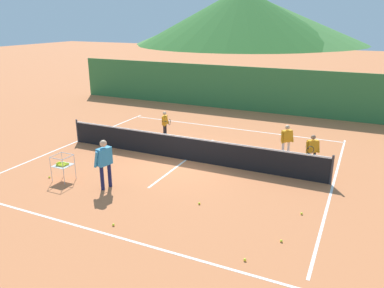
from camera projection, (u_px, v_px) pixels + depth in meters
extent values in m
plane|color=#C67042|center=(186.00, 160.00, 14.96)|extent=(120.00, 120.00, 0.00)
cube|color=white|center=(92.00, 230.00, 10.03)|extent=(11.09, 0.08, 0.01)
cube|color=white|center=(229.00, 128.00, 19.27)|extent=(11.09, 0.08, 0.01)
cube|color=white|center=(77.00, 141.00, 17.18)|extent=(0.08, 10.77, 0.01)
cube|color=white|center=(333.00, 185.00, 12.73)|extent=(0.08, 10.77, 0.01)
cube|color=white|center=(186.00, 160.00, 14.95)|extent=(0.08, 5.74, 0.01)
cylinder|color=#333338|center=(77.00, 131.00, 16.97)|extent=(0.08, 0.08, 1.05)
cylinder|color=#333338|center=(332.00, 170.00, 12.60)|extent=(0.08, 0.08, 1.05)
cube|color=black|center=(186.00, 149.00, 14.81)|extent=(10.81, 0.02, 0.92)
cube|color=white|center=(186.00, 137.00, 14.65)|extent=(10.81, 0.03, 0.06)
cylinder|color=#191E4C|center=(102.00, 178.00, 12.25)|extent=(0.12, 0.12, 0.83)
cylinder|color=#191E4C|center=(110.00, 175.00, 12.49)|extent=(0.12, 0.12, 0.83)
cube|color=#338CBF|center=(104.00, 156.00, 12.15)|extent=(0.33, 0.53, 0.58)
sphere|color=#DBAD84|center=(103.00, 144.00, 12.01)|extent=(0.23, 0.23, 0.23)
cylinder|color=#338CBF|center=(96.00, 159.00, 11.99)|extent=(0.24, 0.13, 0.57)
cylinder|color=#338CBF|center=(110.00, 155.00, 12.40)|extent=(0.19, 0.12, 0.57)
torus|color=#262628|center=(105.00, 155.00, 12.56)|extent=(0.08, 0.29, 0.29)
cylinder|color=black|center=(110.00, 156.00, 12.42)|extent=(0.22, 0.07, 0.03)
cylinder|color=black|center=(166.00, 130.00, 17.87)|extent=(0.09, 0.09, 0.61)
cylinder|color=black|center=(164.00, 131.00, 17.65)|extent=(0.09, 0.09, 0.61)
cube|color=orange|center=(165.00, 120.00, 17.59)|extent=(0.24, 0.39, 0.43)
sphere|color=#DBAD84|center=(165.00, 113.00, 17.49)|extent=(0.17, 0.17, 0.17)
cylinder|color=orange|center=(167.00, 120.00, 17.78)|extent=(0.18, 0.10, 0.42)
cylinder|color=orange|center=(164.00, 122.00, 17.41)|extent=(0.14, 0.09, 0.42)
torus|color=#262628|center=(170.00, 122.00, 17.34)|extent=(0.08, 0.29, 0.29)
cylinder|color=black|center=(165.00, 122.00, 17.40)|extent=(0.22, 0.07, 0.03)
cylinder|color=silver|center=(288.00, 149.00, 15.18)|extent=(0.10, 0.10, 0.67)
cylinder|color=silver|center=(283.00, 150.00, 15.09)|extent=(0.10, 0.10, 0.67)
cube|color=orange|center=(287.00, 136.00, 14.95)|extent=(0.41, 0.42, 0.47)
sphere|color=#DBAD84|center=(287.00, 127.00, 14.84)|extent=(0.19, 0.19, 0.19)
cylinder|color=orange|center=(292.00, 136.00, 14.99)|extent=(0.18, 0.18, 0.46)
cylinder|color=orange|center=(282.00, 138.00, 14.85)|extent=(0.15, 0.15, 0.46)
cylinder|color=black|center=(314.00, 160.00, 14.06)|extent=(0.10, 0.10, 0.65)
cylinder|color=black|center=(308.00, 160.00, 14.02)|extent=(0.10, 0.10, 0.65)
cube|color=orange|center=(312.00, 146.00, 13.86)|extent=(0.42, 0.37, 0.46)
sphere|color=#996B4C|center=(313.00, 137.00, 13.75)|extent=(0.18, 0.18, 0.18)
cylinder|color=orange|center=(319.00, 147.00, 13.86)|extent=(0.16, 0.18, 0.45)
cylinder|color=orange|center=(307.00, 148.00, 13.81)|extent=(0.13, 0.15, 0.45)
torus|color=#262628|center=(310.00, 150.00, 13.56)|extent=(0.25, 0.18, 0.29)
cylinder|color=black|center=(307.00, 148.00, 13.79)|extent=(0.15, 0.20, 0.03)
cylinder|color=#B7B7BC|center=(63.00, 164.00, 13.33)|extent=(0.02, 0.02, 0.89)
cylinder|color=#B7B7BC|center=(75.00, 167.00, 13.11)|extent=(0.02, 0.02, 0.89)
cylinder|color=#B7B7BC|center=(51.00, 170.00, 12.85)|extent=(0.02, 0.02, 0.89)
cylinder|color=#B7B7BC|center=(64.00, 172.00, 12.63)|extent=(0.02, 0.02, 0.89)
cube|color=#B7B7BC|center=(63.00, 165.00, 12.94)|extent=(0.56, 0.56, 0.01)
cube|color=#B7B7BC|center=(67.00, 153.00, 13.08)|extent=(0.56, 0.02, 0.02)
cube|color=#B7B7BC|center=(56.00, 159.00, 12.60)|extent=(0.56, 0.02, 0.02)
cube|color=#B7B7BC|center=(55.00, 155.00, 12.95)|extent=(0.02, 0.56, 0.02)
cube|color=#B7B7BC|center=(68.00, 157.00, 12.72)|extent=(0.02, 0.56, 0.02)
sphere|color=yellow|center=(57.00, 165.00, 12.87)|extent=(0.07, 0.07, 0.07)
sphere|color=yellow|center=(58.00, 164.00, 12.93)|extent=(0.07, 0.07, 0.07)
sphere|color=yellow|center=(60.00, 164.00, 12.99)|extent=(0.07, 0.07, 0.07)
sphere|color=yellow|center=(61.00, 163.00, 13.04)|extent=(0.07, 0.07, 0.07)
sphere|color=yellow|center=(62.00, 163.00, 13.10)|extent=(0.07, 0.07, 0.07)
sphere|color=yellow|center=(58.00, 165.00, 12.84)|extent=(0.07, 0.07, 0.07)
sphere|color=yellow|center=(60.00, 165.00, 12.91)|extent=(0.07, 0.07, 0.07)
sphere|color=yellow|center=(61.00, 164.00, 12.96)|extent=(0.07, 0.07, 0.07)
sphere|color=yellow|center=(63.00, 163.00, 13.01)|extent=(0.07, 0.07, 0.07)
sphere|color=yellow|center=(64.00, 163.00, 13.07)|extent=(0.07, 0.07, 0.07)
sphere|color=yellow|center=(60.00, 166.00, 12.82)|extent=(0.07, 0.07, 0.07)
sphere|color=yellow|center=(61.00, 165.00, 12.87)|extent=(0.07, 0.07, 0.07)
sphere|color=yellow|center=(63.00, 164.00, 12.93)|extent=(0.07, 0.07, 0.07)
sphere|color=yellow|center=(64.00, 164.00, 12.99)|extent=(0.07, 0.07, 0.07)
sphere|color=yellow|center=(65.00, 163.00, 13.05)|extent=(0.07, 0.07, 0.07)
sphere|color=yellow|center=(61.00, 166.00, 12.80)|extent=(0.07, 0.07, 0.07)
sphere|color=yellow|center=(63.00, 165.00, 12.85)|extent=(0.07, 0.07, 0.07)
sphere|color=yellow|center=(64.00, 165.00, 12.91)|extent=(0.07, 0.07, 0.07)
sphere|color=yellow|center=(65.00, 164.00, 12.96)|extent=(0.07, 0.07, 0.07)
sphere|color=yellow|center=(67.00, 163.00, 13.02)|extent=(0.07, 0.07, 0.07)
sphere|color=yellow|center=(63.00, 166.00, 12.78)|extent=(0.07, 0.07, 0.07)
sphere|color=yellow|center=(64.00, 165.00, 12.83)|extent=(0.07, 0.07, 0.07)
sphere|color=yellow|center=(66.00, 165.00, 12.89)|extent=(0.07, 0.07, 0.07)
sphere|color=yellow|center=(67.00, 164.00, 12.94)|extent=(0.07, 0.07, 0.07)
sphere|color=yellow|center=(68.00, 164.00, 12.99)|extent=(0.07, 0.07, 0.07)
sphere|color=yellow|center=(57.00, 164.00, 12.85)|extent=(0.07, 0.07, 0.07)
sphere|color=yellow|center=(58.00, 163.00, 12.92)|extent=(0.07, 0.07, 0.07)
sphere|color=yellow|center=(60.00, 162.00, 12.97)|extent=(0.07, 0.07, 0.07)
sphere|color=yellow|center=(113.00, 225.00, 10.22)|extent=(0.07, 0.07, 0.07)
sphere|color=yellow|center=(281.00, 241.00, 9.48)|extent=(0.07, 0.07, 0.07)
sphere|color=yellow|center=(245.00, 260.00, 8.74)|extent=(0.07, 0.07, 0.07)
sphere|color=yellow|center=(199.00, 203.00, 11.39)|extent=(0.07, 0.07, 0.07)
sphere|color=yellow|center=(302.00, 213.00, 10.80)|extent=(0.07, 0.07, 0.07)
sphere|color=yellow|center=(49.00, 177.00, 13.26)|extent=(0.07, 0.07, 0.07)
cube|color=#33753D|center=(253.00, 89.00, 22.36)|extent=(24.40, 0.08, 2.63)
cone|color=#2D6628|center=(242.00, 16.00, 76.53)|extent=(42.42, 42.42, 11.22)
cone|color=#427A38|center=(250.00, 19.00, 81.48)|extent=(49.35, 49.35, 10.15)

